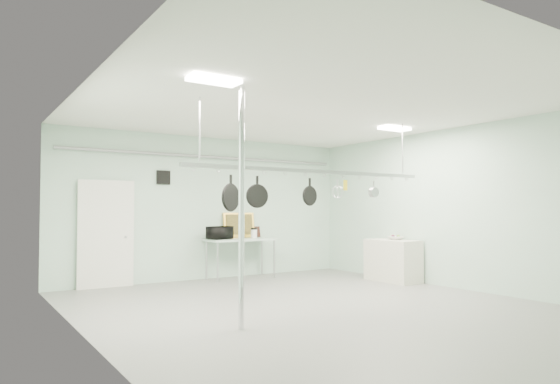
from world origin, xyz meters
TOP-DOWN VIEW (x-y plane):
  - floor at (0.00, 0.00)m, footprint 8.00×8.00m
  - ceiling at (0.00, 0.00)m, footprint 7.00×8.00m
  - back_wall at (0.00, 3.99)m, footprint 7.00×0.02m
  - right_wall at (3.49, 0.00)m, footprint 0.02×8.00m
  - door at (-2.30, 3.94)m, footprint 1.10×0.10m
  - wall_vent at (-1.10, 3.97)m, footprint 0.30×0.04m
  - conduit_pipe at (0.00, 3.90)m, footprint 6.60×0.07m
  - chrome_pole at (-1.70, -0.60)m, footprint 0.08×0.08m
  - prep_table at (0.60, 3.60)m, footprint 1.60×0.70m
  - side_cabinet at (3.15, 1.40)m, footprint 0.60×1.20m
  - pot_rack at (0.20, 0.30)m, footprint 4.80×0.06m
  - light_panel_left at (-2.20, -0.80)m, footprint 0.65×0.30m
  - light_panel_right at (2.40, 0.60)m, footprint 0.65×0.30m
  - microwave at (0.05, 3.56)m, footprint 0.59×0.47m
  - coffee_canister at (0.91, 3.55)m, footprint 0.15×0.15m
  - painting_large at (0.71, 3.90)m, footprint 0.78×0.16m
  - painting_small at (1.13, 3.90)m, footprint 0.31×0.11m
  - fruit_bowl at (3.22, 1.37)m, footprint 0.35×0.35m
  - skillet_left at (-1.39, 0.30)m, footprint 0.40×0.25m
  - skillet_mid at (-0.93, 0.30)m, footprint 0.37×0.10m
  - skillet_right at (0.09, 0.30)m, footprint 0.34×0.12m
  - whisk at (0.69, 0.30)m, footprint 0.22×0.22m
  - grater at (0.86, 0.30)m, footprint 0.08×0.02m
  - saucepan at (1.54, 0.30)m, footprint 0.20×0.13m
  - fruit_cluster at (3.22, 1.37)m, footprint 0.24×0.24m

SIDE VIEW (x-z plane):
  - floor at x=0.00m, z-range 0.00..0.00m
  - side_cabinet at x=3.15m, z-range 0.00..0.90m
  - prep_table at x=0.60m, z-range 0.38..1.28m
  - fruit_bowl at x=3.22m, z-range 0.90..0.98m
  - fruit_cluster at x=3.22m, z-range 0.94..1.03m
  - coffee_canister at x=0.91m, z-range 0.91..1.10m
  - painting_small at x=1.13m, z-range 0.90..1.16m
  - microwave at x=0.05m, z-range 0.91..1.19m
  - door at x=-2.30m, z-range -0.05..2.15m
  - painting_large at x=0.71m, z-range 0.90..1.49m
  - back_wall at x=0.00m, z-range 0.00..3.20m
  - right_wall at x=3.49m, z-range 0.00..3.20m
  - chrome_pole at x=-1.70m, z-range 0.00..3.20m
  - skillet_left at x=-1.39m, z-range 1.52..2.09m
  - skillet_mid at x=-0.93m, z-range 1.58..2.09m
  - skillet_right at x=0.09m, z-range 1.62..2.09m
  - whisk at x=0.69m, z-range 1.73..2.09m
  - saucepan at x=1.54m, z-range 1.77..2.09m
  - grater at x=0.86m, z-range 1.88..2.09m
  - pot_rack at x=0.20m, z-range 1.73..2.73m
  - wall_vent at x=-1.10m, z-range 2.10..2.40m
  - conduit_pipe at x=0.00m, z-range 2.71..2.79m
  - light_panel_left at x=-2.20m, z-range 3.14..3.19m
  - light_panel_right at x=2.40m, z-range 3.14..3.19m
  - ceiling at x=0.00m, z-range 3.18..3.20m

